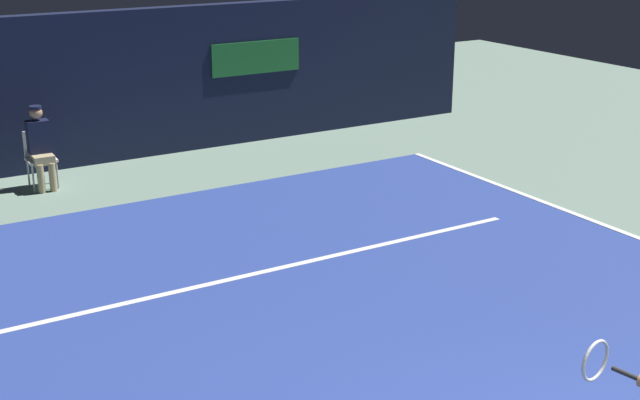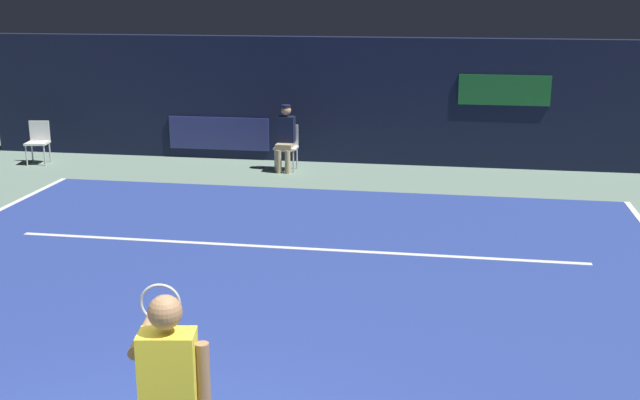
{
  "view_description": "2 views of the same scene",
  "coord_description": "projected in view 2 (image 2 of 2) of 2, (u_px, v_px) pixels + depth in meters",
  "views": [
    {
      "loc": [
        -4.19,
        -2.8,
        4.25
      ],
      "look_at": [
        0.7,
        5.34,
        1.07
      ],
      "focal_mm": 49.25,
      "sensor_mm": 36.0,
      "label": 1
    },
    {
      "loc": [
        2.14,
        -4.35,
        3.58
      ],
      "look_at": [
        0.57,
        5.04,
        1.01
      ],
      "focal_mm": 44.33,
      "sensor_mm": 36.0,
      "label": 2
    }
  ],
  "objects": [
    {
      "name": "line_service",
      "position": [
        292.0,
        248.0,
        11.15
      ],
      "size": [
        8.15,
        0.1,
        0.01
      ],
      "primitive_type": "cube",
      "color": "white",
      "rests_on": "court_surface"
    },
    {
      "name": "back_wall",
      "position": [
        348.0,
        101.0,
        16.42
      ],
      "size": [
        15.79,
        0.33,
        2.6
      ],
      "color": "#141933",
      "rests_on": "ground"
    },
    {
      "name": "courtside_chair_near",
      "position": [
        38.0,
        140.0,
        16.48
      ],
      "size": [
        0.5,
        0.48,
        0.88
      ],
      "color": "white",
      "rests_on": "ground"
    },
    {
      "name": "ground_plane",
      "position": [
        262.0,
        297.0,
        9.42
      ],
      "size": [
        31.49,
        31.49,
        0.0
      ],
      "primitive_type": "plane",
      "color": "slate"
    },
    {
      "name": "court_surface",
      "position": [
        262.0,
        297.0,
        9.42
      ],
      "size": [
        10.45,
        10.42,
        0.01
      ],
      "primitive_type": "cube",
      "color": "navy",
      "rests_on": "ground"
    },
    {
      "name": "line_judge_on_chair",
      "position": [
        286.0,
        137.0,
        15.77
      ],
      "size": [
        0.45,
        0.54,
        1.32
      ],
      "color": "white",
      "rests_on": "ground"
    }
  ]
}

